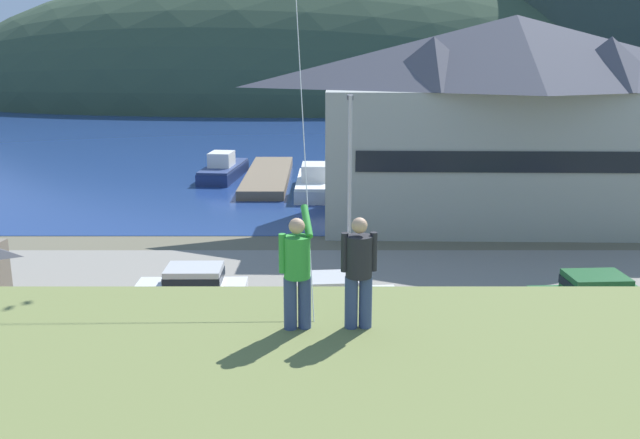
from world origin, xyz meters
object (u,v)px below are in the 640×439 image
(parked_car_front_row_red, at_px, (589,296))
(person_companion, at_px, (356,269))
(wharf_dock, at_px, (265,176))
(parked_car_back_row_left, at_px, (495,351))
(parking_light_pole, at_px, (347,178))
(moored_boat_outer_mooring, at_px, (313,183))
(parked_car_mid_row_center, at_px, (245,353))
(person_kite_flyer, at_px, (294,269))
(parked_car_mid_row_far, at_px, (189,288))
(harbor_lodge, at_px, (507,115))
(parked_car_front_row_end, at_px, (337,298))
(moored_boat_wharfside, at_px, (220,170))

(parked_car_front_row_red, relative_size, person_companion, 2.47)
(wharf_dock, distance_m, parked_car_back_row_left, 34.27)
(parking_light_pole, bearing_deg, moored_boat_outer_mooring, 94.72)
(parked_car_mid_row_center, xyz_separation_m, person_kite_flyer, (1.84, -9.26, 5.70))
(wharf_dock, distance_m, parking_light_pole, 24.45)
(person_kite_flyer, distance_m, person_companion, 0.93)
(moored_boat_outer_mooring, relative_size, person_kite_flyer, 4.49)
(parked_car_mid_row_far, relative_size, person_companion, 2.42)
(parked_car_front_row_red, bearing_deg, harbor_lodge, 87.08)
(parked_car_back_row_left, bearing_deg, parked_car_front_row_red, 45.33)
(moored_boat_outer_mooring, xyz_separation_m, parked_car_back_row_left, (5.69, -28.41, 0.34))
(parked_car_mid_row_far, xyz_separation_m, parked_car_back_row_left, (10.27, -5.63, 0.00))
(parked_car_front_row_end, distance_m, parking_light_pole, 6.12)
(parked_car_front_row_red, xyz_separation_m, parking_light_pole, (-8.79, 4.76, 3.57))
(wharf_dock, bearing_deg, parking_light_pole, -77.39)
(moored_boat_outer_mooring, xyz_separation_m, parked_car_mid_row_center, (-1.87, -28.52, 0.34))
(parked_car_back_row_left, bearing_deg, person_kite_flyer, -121.45)
(wharf_dock, distance_m, moored_boat_wharfside, 3.70)
(parked_car_front_row_end, xyz_separation_m, parked_car_mid_row_center, (-2.93, -4.64, 0.00))
(person_kite_flyer, bearing_deg, moored_boat_outer_mooring, 89.94)
(parked_car_back_row_left, distance_m, parking_light_pole, 10.93)
(harbor_lodge, distance_m, person_kite_flyer, 31.48)
(parked_car_back_row_left, bearing_deg, parking_light_pole, 113.57)
(moored_boat_wharfside, relative_size, parked_car_front_row_red, 1.79)
(person_companion, bearing_deg, parking_light_pole, 87.97)
(harbor_lodge, xyz_separation_m, moored_boat_outer_mooring, (-11.14, 8.35, -5.51))
(parked_car_mid_row_center, bearing_deg, moored_boat_outer_mooring, 86.24)
(moored_boat_wharfside, xyz_separation_m, parked_car_back_row_left, (12.94, -33.90, 0.34))
(wharf_dock, xyz_separation_m, parked_car_front_row_red, (14.04, -28.24, 0.71))
(parked_car_front_row_end, bearing_deg, person_companion, -90.64)
(parked_car_mid_row_far, relative_size, parking_light_pole, 0.53)
(wharf_dock, relative_size, parked_car_mid_row_far, 3.52)
(harbor_lodge, bearing_deg, parked_car_back_row_left, -105.18)
(wharf_dock, height_order, parked_car_mid_row_center, parked_car_mid_row_center)
(parked_car_front_row_end, relative_size, person_kite_flyer, 2.34)
(harbor_lodge, height_order, moored_boat_outer_mooring, harbor_lodge)
(wharf_dock, bearing_deg, parked_car_back_row_left, -74.10)
(moored_boat_wharfside, height_order, parked_car_front_row_red, moored_boat_wharfside)
(moored_boat_wharfside, height_order, parked_car_mid_row_center, moored_boat_wharfside)
(moored_boat_outer_mooring, bearing_deg, parked_car_front_row_end, -87.48)
(moored_boat_outer_mooring, distance_m, parked_car_mid_row_far, 23.24)
(harbor_lodge, relative_size, moored_boat_outer_mooring, 2.69)
(person_kite_flyer, bearing_deg, moored_boat_wharfside, 99.46)
(wharf_dock, xyz_separation_m, parked_car_mid_row_far, (-0.88, -27.33, 0.71))
(parked_car_mid_row_center, xyz_separation_m, person_companion, (2.77, -9.23, 5.68))
(moored_boat_outer_mooring, bearing_deg, parked_car_mid_row_far, -101.35)
(moored_boat_wharfside, distance_m, person_kite_flyer, 44.28)
(wharf_dock, bearing_deg, person_kite_flyer, -85.06)
(moored_boat_wharfside, distance_m, parked_car_front_row_end, 30.52)
(parked_car_mid_row_far, xyz_separation_m, person_companion, (5.47, -14.97, 5.68))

